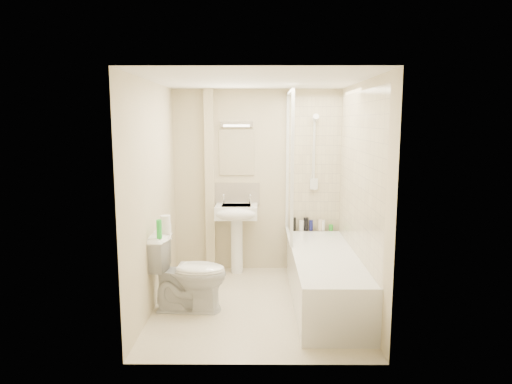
{
  "coord_description": "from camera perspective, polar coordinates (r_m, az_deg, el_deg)",
  "views": [
    {
      "loc": [
        0.02,
        -4.75,
        1.99
      ],
      "look_at": [
        -0.01,
        0.2,
        1.22
      ],
      "focal_mm": 32.0,
      "sensor_mm": 36.0,
      "label": 1
    }
  ],
  "objects": [
    {
      "name": "shower_screen",
      "position": [
        5.59,
        4.22,
        3.3
      ],
      "size": [
        0.04,
        0.92,
        1.8
      ],
      "color": "white",
      "rests_on": "bathtub"
    },
    {
      "name": "mirror",
      "position": [
        6.01,
        -2.42,
        4.95
      ],
      "size": [
        0.46,
        0.01,
        0.6
      ],
      "primitive_type": "cube",
      "color": "white",
      "rests_on": "wall_back"
    },
    {
      "name": "bottle_blue",
      "position": [
        6.11,
        6.89,
        -4.16
      ],
      "size": [
        0.05,
        0.05,
        0.14
      ],
      "primitive_type": "cylinder",
      "color": "navy",
      "rests_on": "bathtub"
    },
    {
      "name": "wall_right",
      "position": [
        4.94,
        12.95,
        -0.58
      ],
      "size": [
        0.02,
        2.5,
        2.4
      ],
      "primitive_type": "cube",
      "color": "beige",
      "rests_on": "ground"
    },
    {
      "name": "green_bottle",
      "position": [
        4.72,
        -12.02,
        -4.56
      ],
      "size": [
        0.05,
        0.05,
        0.19
      ],
      "primitive_type": "cylinder",
      "color": "green",
      "rests_on": "toilet"
    },
    {
      "name": "splashback",
      "position": [
        6.08,
        -2.38,
        -0.23
      ],
      "size": [
        0.6,
        0.02,
        0.3
      ],
      "primitive_type": "cube",
      "color": "beige",
      "rests_on": "wall_back"
    },
    {
      "name": "bottle_black_a",
      "position": [
        6.08,
        4.71,
        -4.01
      ],
      "size": [
        0.07,
        0.07,
        0.18
      ],
      "primitive_type": "cylinder",
      "color": "black",
      "rests_on": "bathtub"
    },
    {
      "name": "bathtub",
      "position": [
        5.16,
        8.57,
        -10.48
      ],
      "size": [
        0.7,
        2.1,
        0.55
      ],
      "color": "white",
      "rests_on": "ground"
    },
    {
      "name": "ceiling",
      "position": [
        4.77,
        0.08,
        13.79
      ],
      "size": [
        2.2,
        2.5,
        0.02
      ],
      "primitive_type": "cube",
      "color": "white",
      "rests_on": "wall_back"
    },
    {
      "name": "strip_light",
      "position": [
        5.97,
        -2.45,
        8.48
      ],
      "size": [
        0.42,
        0.07,
        0.07
      ],
      "primitive_type": "cube",
      "color": "silver",
      "rests_on": "wall_back"
    },
    {
      "name": "floor",
      "position": [
        5.15,
        0.07,
        -13.86
      ],
      "size": [
        2.5,
        2.5,
        0.0
      ],
      "primitive_type": "plane",
      "color": "beige",
      "rests_on": "ground"
    },
    {
      "name": "tile_back",
      "position": [
        6.06,
        7.25,
        3.45
      ],
      "size": [
        0.7,
        0.01,
        1.75
      ],
      "primitive_type": "cube",
      "color": "beige",
      "rests_on": "wall_back"
    },
    {
      "name": "bottle_white_a",
      "position": [
        6.1,
        5.7,
        -4.18
      ],
      "size": [
        0.06,
        0.06,
        0.14
      ],
      "primitive_type": "cylinder",
      "color": "white",
      "rests_on": "bathtub"
    },
    {
      "name": "toilet_roll_upper",
      "position": [
        4.91,
        -11.27,
        -3.43
      ],
      "size": [
        0.11,
        0.11,
        0.09
      ],
      "primitive_type": "cylinder",
      "color": "white",
      "rests_on": "toilet_roll_lower"
    },
    {
      "name": "bottle_white_b",
      "position": [
        6.13,
        8.38,
        -4.15
      ],
      "size": [
        0.05,
        0.05,
        0.14
      ],
      "primitive_type": "cylinder",
      "color": "white",
      "rests_on": "bathtub"
    },
    {
      "name": "toilet",
      "position": [
        4.94,
        -8.45,
        -9.94
      ],
      "size": [
        0.55,
        0.85,
        0.81
      ],
      "primitive_type": "imported",
      "rotation": [
        0.0,
        0.0,
        1.51
      ],
      "color": "white",
      "rests_on": "ground"
    },
    {
      "name": "wall_left",
      "position": [
        4.95,
        -12.78,
        -0.55
      ],
      "size": [
        0.02,
        2.5,
        2.4
      ],
      "primitive_type": "cube",
      "color": "beige",
      "rests_on": "ground"
    },
    {
      "name": "toilet_roll_lower",
      "position": [
        4.93,
        -11.18,
        -4.5
      ],
      "size": [
        0.11,
        0.11,
        0.1
      ],
      "primitive_type": "cylinder",
      "color": "white",
      "rests_on": "toilet"
    },
    {
      "name": "bottle_black_b",
      "position": [
        6.1,
        6.26,
        -4.01
      ],
      "size": [
        0.07,
        0.07,
        0.17
      ],
      "primitive_type": "cylinder",
      "color": "black",
      "rests_on": "bathtub"
    },
    {
      "name": "wall_back",
      "position": [
        6.05,
        0.13,
        1.37
      ],
      "size": [
        2.2,
        0.02,
        2.4
      ],
      "primitive_type": "cube",
      "color": "beige",
      "rests_on": "ground"
    },
    {
      "name": "bottle_green",
      "position": [
        6.15,
        9.35,
        -4.41
      ],
      "size": [
        0.06,
        0.06,
        0.08
      ],
      "primitive_type": "cylinder",
      "color": "green",
      "rests_on": "bathtub"
    },
    {
      "name": "pipe_boxing",
      "position": [
        6.03,
        -5.78,
        1.29
      ],
      "size": [
        0.12,
        0.12,
        2.4
      ],
      "primitive_type": "cube",
      "color": "beige",
      "rests_on": "ground"
    },
    {
      "name": "pedestal_sink",
      "position": [
        5.91,
        -2.47,
        -3.45
      ],
      "size": [
        0.54,
        0.49,
        1.04
      ],
      "color": "white",
      "rests_on": "ground"
    },
    {
      "name": "bottle_cream",
      "position": [
        6.12,
        8.02,
        -4.1
      ],
      "size": [
        0.06,
        0.06,
        0.15
      ],
      "primitive_type": "cylinder",
      "color": "beige",
      "rests_on": "bathtub"
    },
    {
      "name": "shower_fixture",
      "position": [
        6.01,
        7.31,
        4.56
      ],
      "size": [
        0.1,
        0.16,
        0.99
      ],
      "color": "white",
      "rests_on": "wall_back"
    },
    {
      "name": "tile_right",
      "position": [
        4.97,
        12.74,
        2.11
      ],
      "size": [
        0.01,
        2.1,
        1.75
      ],
      "primitive_type": "cube",
      "color": "beige",
      "rests_on": "wall_right"
    }
  ]
}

